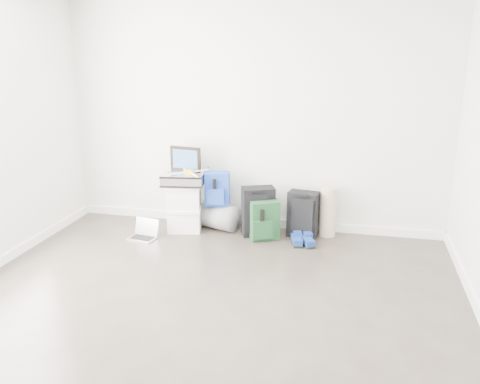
% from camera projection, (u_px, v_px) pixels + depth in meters
% --- Properties ---
extents(ground, '(5.00, 5.00, 0.00)m').
position_uv_depth(ground, '(189.00, 333.00, 3.94)').
color(ground, '#362D27').
rests_on(ground, ground).
extents(room_envelope, '(4.52, 5.02, 2.71)m').
position_uv_depth(room_envelope, '(183.00, 110.00, 3.47)').
color(room_envelope, silver).
rests_on(room_envelope, ground).
extents(boxes_stack, '(0.46, 0.40, 0.57)m').
position_uv_depth(boxes_stack, '(184.00, 207.00, 6.03)').
color(boxes_stack, white).
rests_on(boxes_stack, ground).
extents(briefcase, '(0.53, 0.42, 0.14)m').
position_uv_depth(briefcase, '(183.00, 179.00, 5.93)').
color(briefcase, '#B2B2B7').
rests_on(briefcase, boxes_stack).
extents(painting, '(0.39, 0.08, 0.29)m').
position_uv_depth(painting, '(185.00, 159.00, 5.96)').
color(painting, black).
rests_on(painting, briefcase).
extents(drone, '(0.39, 0.39, 0.05)m').
position_uv_depth(drone, '(189.00, 172.00, 5.87)').
color(drone, gold).
rests_on(drone, briefcase).
extents(duffel_bag, '(0.57, 0.46, 0.31)m').
position_uv_depth(duffel_bag, '(218.00, 216.00, 6.12)').
color(duffel_bag, gray).
rests_on(duffel_bag, ground).
extents(blue_backpack, '(0.31, 0.25, 0.40)m').
position_uv_depth(blue_backpack, '(217.00, 189.00, 6.00)').
color(blue_backpack, '#163995').
rests_on(blue_backpack, duffel_bag).
extents(large_suitcase, '(0.42, 0.35, 0.57)m').
position_uv_depth(large_suitcase, '(258.00, 211.00, 5.89)').
color(large_suitcase, black).
rests_on(large_suitcase, ground).
extents(green_backpack, '(0.38, 0.34, 0.45)m').
position_uv_depth(green_backpack, '(264.00, 221.00, 5.77)').
color(green_backpack, '#12331A').
rests_on(green_backpack, ground).
extents(carry_on, '(0.37, 0.27, 0.53)m').
position_uv_depth(carry_on, '(303.00, 214.00, 5.84)').
color(carry_on, black).
rests_on(carry_on, ground).
extents(shoes, '(0.30, 0.28, 0.09)m').
position_uv_depth(shoes, '(302.00, 241.00, 5.66)').
color(shoes, black).
rests_on(shoes, ground).
extents(rolled_rug, '(0.19, 0.19, 0.58)m').
position_uv_depth(rolled_rug, '(328.00, 212.00, 5.86)').
color(rolled_rug, tan).
rests_on(rolled_rug, ground).
extents(laptop, '(0.34, 0.27, 0.22)m').
position_uv_depth(laptop, '(144.00, 234.00, 5.85)').
color(laptop, '#B5B5BA').
rests_on(laptop, ground).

